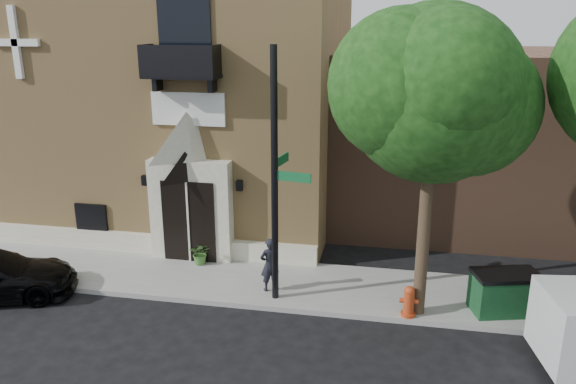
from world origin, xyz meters
name	(u,v)px	position (x,y,z in m)	size (l,w,h in m)	color
ground	(194,304)	(0.00, 0.00, 0.00)	(120.00, 120.00, 0.00)	black
sidewalk	(244,281)	(1.00, 1.50, 0.07)	(42.00, 3.00, 0.15)	gray
church	(186,95)	(-2.99, 7.95, 4.63)	(12.20, 11.01, 9.30)	tan
street_tree_left	(436,93)	(6.03, 0.35, 5.87)	(4.97, 4.38, 7.77)	#38281C
street_sign	(276,178)	(2.19, 0.56, 3.55)	(1.07, 1.16, 6.76)	black
fire_hydrant	(409,301)	(5.74, 0.20, 0.56)	(0.48, 0.38, 0.83)	#B13A17
dumpster	(505,292)	(8.19, 0.90, 0.71)	(1.87, 1.36, 1.10)	#103C1C
planter	(201,253)	(-0.58, 2.27, 0.51)	(0.65, 0.56, 0.72)	#41742F
pedestrian_near	(270,265)	(1.92, 0.95, 0.93)	(0.57, 0.37, 1.56)	black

